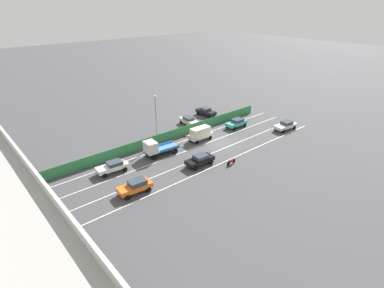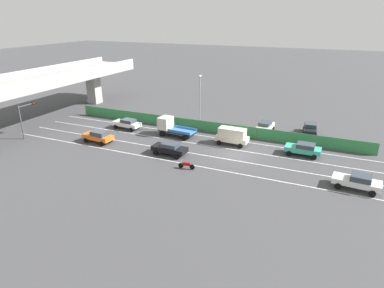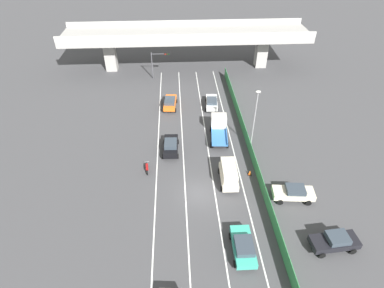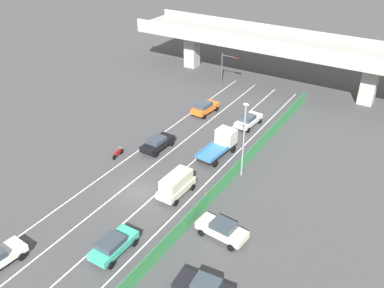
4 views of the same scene
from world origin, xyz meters
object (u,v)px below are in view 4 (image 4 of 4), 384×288
at_px(parked_sedan_cream, 222,229).
at_px(traffic_light, 229,63).
at_px(car_van_cream, 176,184).
at_px(street_lamp, 244,134).
at_px(traffic_cone, 206,195).
at_px(car_taxi_orange, 205,107).
at_px(parked_sedan_dark, 204,288).
at_px(flatbed_truck_blue, 222,142).
at_px(car_taxi_teal, 113,245).
at_px(car_sedan_white, 248,120).
at_px(car_sedan_black, 157,143).
at_px(motorcycle, 118,153).

height_order(parked_sedan_cream, traffic_light, traffic_light).
bearing_deg(car_van_cream, street_lamp, 58.19).
relative_size(street_lamp, traffic_cone, 12.37).
bearing_deg(car_taxi_orange, parked_sedan_dark, -59.95).
distance_m(flatbed_truck_blue, traffic_light, 20.11).
xyz_separation_m(car_taxi_teal, car_taxi_orange, (-6.55, 26.00, 0.03)).
distance_m(car_taxi_teal, car_sedan_white, 25.73).
xyz_separation_m(car_taxi_orange, flatbed_truck_blue, (6.62, -7.60, 0.40)).
bearing_deg(car_sedan_black, motorcycle, -128.47).
xyz_separation_m(car_taxi_teal, traffic_cone, (2.73, 10.18, -0.58)).
height_order(flatbed_truck_blue, traffic_light, traffic_light).
distance_m(motorcycle, traffic_cone, 12.14).
bearing_deg(car_van_cream, parked_sedan_cream, -24.34).
xyz_separation_m(car_van_cream, traffic_light, (-8.52, 27.29, 2.20)).
relative_size(car_taxi_teal, motorcycle, 2.20).
xyz_separation_m(parked_sedan_dark, parked_sedan_cream, (-1.87, 6.17, -0.01)).
bearing_deg(traffic_cone, car_taxi_orange, 120.39).
distance_m(car_sedan_black, traffic_cone, 10.48).
relative_size(car_van_cream, street_lamp, 0.53).
relative_size(parked_sedan_cream, traffic_cone, 6.79).
distance_m(car_taxi_teal, car_sedan_black, 16.48).
distance_m(car_sedan_black, motorcycle, 4.59).
bearing_deg(flatbed_truck_blue, motorcycle, -144.00).
height_order(car_van_cream, parked_sedan_dark, car_van_cream).
bearing_deg(car_taxi_orange, parked_sedan_cream, -56.40).
distance_m(motorcycle, traffic_light, 25.10).
height_order(car_taxi_teal, car_van_cream, car_van_cream).
relative_size(parked_sedan_dark, traffic_light, 0.93).
height_order(traffic_light, traffic_cone, traffic_light).
relative_size(car_sedan_white, traffic_light, 0.93).
relative_size(parked_sedan_cream, traffic_light, 0.93).
relative_size(car_van_cream, traffic_cone, 6.56).
xyz_separation_m(car_sedan_white, car_taxi_orange, (-6.46, 0.27, 0.05)).
xyz_separation_m(car_taxi_orange, street_lamp, (10.48, -10.53, 3.99)).
bearing_deg(traffic_cone, car_sedan_white, 100.27).
bearing_deg(car_taxi_orange, car_sedan_black, -89.67).
distance_m(car_sedan_white, motorcycle, 16.91).
relative_size(car_taxi_teal, street_lamp, 0.52).
xyz_separation_m(car_taxi_teal, flatbed_truck_blue, (0.07, 18.40, 0.43)).
bearing_deg(parked_sedan_dark, street_lamp, 106.39).
relative_size(motorcycle, parked_sedan_cream, 0.43).
relative_size(flatbed_truck_blue, street_lamp, 0.68).
relative_size(car_sedan_white, car_sedan_black, 1.01).
height_order(car_sedan_black, traffic_light, traffic_light).
bearing_deg(car_van_cream, car_sedan_white, 90.42).
bearing_deg(flatbed_truck_blue, street_lamp, -37.20).
distance_m(parked_sedan_cream, traffic_light, 33.91).
relative_size(car_van_cream, car_sedan_black, 0.98).
bearing_deg(motorcycle, car_sedan_white, 56.87).
relative_size(flatbed_truck_blue, parked_sedan_cream, 1.23).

